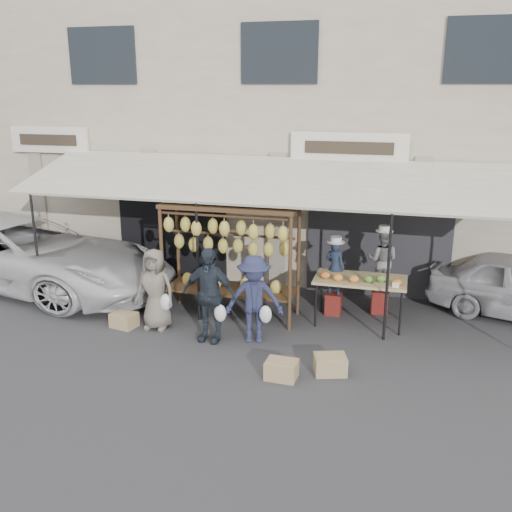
% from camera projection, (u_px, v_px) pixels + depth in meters
% --- Properties ---
extents(ground_plane, '(90.00, 90.00, 0.00)m').
position_uv_depth(ground_plane, '(231.00, 351.00, 9.75)').
color(ground_plane, '#2D2D30').
extents(shophouse, '(24.00, 6.15, 7.30)m').
position_uv_depth(shophouse, '(305.00, 115.00, 14.73)').
color(shophouse, '#C1B19C').
rests_on(shophouse, ground_plane).
extents(awning, '(10.00, 2.35, 2.92)m').
position_uv_depth(awning, '(265.00, 181.00, 11.13)').
color(awning, beige).
rests_on(awning, ground_plane).
extents(banana_rack, '(2.60, 0.90, 2.24)m').
position_uv_depth(banana_rack, '(229.00, 239.00, 10.78)').
color(banana_rack, '#352211').
rests_on(banana_rack, ground_plane).
extents(produce_table, '(1.70, 0.90, 1.04)m').
position_uv_depth(produce_table, '(360.00, 281.00, 10.62)').
color(produce_table, tan).
rests_on(produce_table, ground_plane).
extents(vendor_left, '(0.46, 0.38, 1.08)m').
position_uv_depth(vendor_left, '(335.00, 267.00, 11.08)').
color(vendor_left, '#1E2A40').
rests_on(vendor_left, stool_left).
extents(vendor_right, '(0.64, 0.52, 1.25)m').
position_uv_depth(vendor_right, '(382.00, 260.00, 11.12)').
color(vendor_right, gray).
rests_on(vendor_right, stool_right).
extents(customer_left, '(0.76, 0.51, 1.53)m').
position_uv_depth(customer_left, '(155.00, 289.00, 10.49)').
color(customer_left, '#6A6357').
rests_on(customer_left, ground_plane).
extents(customer_mid, '(1.03, 0.50, 1.71)m').
position_uv_depth(customer_mid, '(209.00, 295.00, 9.95)').
color(customer_mid, '#242C36').
rests_on(customer_mid, ground_plane).
extents(customer_right, '(1.14, 0.83, 1.58)m').
position_uv_depth(customer_right, '(254.00, 299.00, 9.92)').
color(customer_right, '#252948').
rests_on(customer_right, ground_plane).
extents(stool_left, '(0.37, 0.37, 0.43)m').
position_uv_depth(stool_left, '(333.00, 304.00, 11.29)').
color(stool_left, maroon).
rests_on(stool_left, ground_plane).
extents(stool_right, '(0.37, 0.37, 0.46)m').
position_uv_depth(stool_right, '(380.00, 301.00, 11.37)').
color(stool_right, maroon).
rests_on(stool_right, ground_plane).
extents(crate_near_a, '(0.49, 0.38, 0.29)m').
position_uv_depth(crate_near_a, '(281.00, 370.00, 8.80)').
color(crate_near_a, tan).
rests_on(crate_near_a, ground_plane).
extents(crate_near_b, '(0.58, 0.50, 0.30)m').
position_uv_depth(crate_near_b, '(330.00, 365.00, 8.96)').
color(crate_near_b, tan).
rests_on(crate_near_b, ground_plane).
extents(crate_far, '(0.52, 0.44, 0.27)m').
position_uv_depth(crate_far, '(124.00, 320.00, 10.70)').
color(crate_far, tan).
rests_on(crate_far, ground_plane).
extents(van, '(5.77, 3.53, 2.24)m').
position_uv_depth(van, '(15.00, 235.00, 12.90)').
color(van, silver).
rests_on(van, ground_plane).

